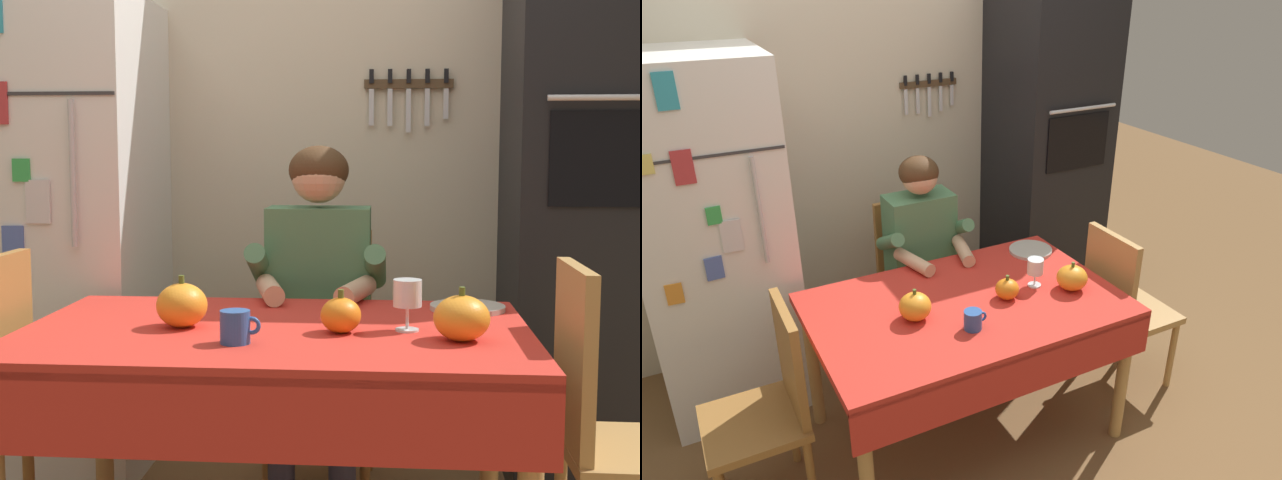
% 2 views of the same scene
% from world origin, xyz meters
% --- Properties ---
extents(back_wall_assembly, '(3.70, 0.13, 2.60)m').
position_xyz_m(back_wall_assembly, '(0.05, 1.35, 1.30)').
color(back_wall_assembly, beige).
rests_on(back_wall_assembly, ground).
extents(refrigerator, '(0.68, 0.71, 1.80)m').
position_xyz_m(refrigerator, '(-0.95, 0.96, 0.90)').
color(refrigerator, white).
rests_on(refrigerator, ground).
extents(wall_oven, '(0.60, 0.64, 2.10)m').
position_xyz_m(wall_oven, '(1.05, 1.00, 1.05)').
color(wall_oven, black).
rests_on(wall_oven, ground).
extents(dining_table, '(1.40, 0.90, 0.74)m').
position_xyz_m(dining_table, '(0.00, 0.08, 0.66)').
color(dining_table, tan).
rests_on(dining_table, ground).
extents(chair_behind_person, '(0.40, 0.40, 0.93)m').
position_xyz_m(chair_behind_person, '(0.06, 0.87, 0.51)').
color(chair_behind_person, '#9E6B33').
rests_on(chair_behind_person, ground).
extents(seated_person, '(0.47, 0.55, 1.25)m').
position_xyz_m(seated_person, '(0.06, 0.68, 0.74)').
color(seated_person, '#38384C').
rests_on(seated_person, ground).
extents(chair_right_side, '(0.40, 0.40, 0.93)m').
position_xyz_m(chair_right_side, '(0.90, 0.04, 0.51)').
color(chair_right_side, tan).
rests_on(chair_right_side, ground).
extents(coffee_mug, '(0.10, 0.08, 0.09)m').
position_xyz_m(coffee_mug, '(-0.07, -0.11, 0.78)').
color(coffee_mug, '#2D569E').
rests_on(coffee_mug, dining_table).
extents(wine_glass, '(0.08, 0.08, 0.14)m').
position_xyz_m(wine_glass, '(0.36, 0.08, 0.84)').
color(wine_glass, white).
rests_on(wine_glass, dining_table).
extents(pumpkin_large, '(0.14, 0.14, 0.14)m').
position_xyz_m(pumpkin_large, '(-0.26, 0.08, 0.80)').
color(pumpkin_large, orange).
rests_on(pumpkin_large, dining_table).
extents(pumpkin_medium, '(0.11, 0.11, 0.12)m').
position_xyz_m(pumpkin_medium, '(0.18, 0.04, 0.79)').
color(pumpkin_medium, orange).
rests_on(pumpkin_medium, dining_table).
extents(pumpkin_small, '(0.15, 0.15, 0.14)m').
position_xyz_m(pumpkin_small, '(0.50, -0.03, 0.80)').
color(pumpkin_small, orange).
rests_on(pumpkin_small, dining_table).
extents(serving_tray, '(0.23, 0.23, 0.02)m').
position_xyz_m(serving_tray, '(0.55, 0.40, 0.75)').
color(serving_tray, '#B7B2A8').
rests_on(serving_tray, dining_table).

